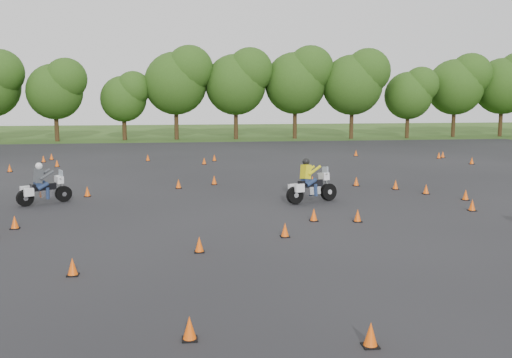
{
  "coord_description": "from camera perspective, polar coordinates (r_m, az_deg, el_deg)",
  "views": [
    {
      "loc": [
        -3.09,
        -19.22,
        4.7
      ],
      "look_at": [
        0.0,
        4.0,
        1.2
      ],
      "focal_mm": 40.0,
      "sensor_mm": 36.0,
      "label": 1
    }
  ],
  "objects": [
    {
      "name": "rider_yellow",
      "position": [
        24.9,
        5.7,
        -0.15
      ],
      "size": [
        2.62,
        1.62,
        1.94
      ],
      "primitive_type": null,
      "rotation": [
        0.0,
        0.0,
        0.37
      ],
      "color": "gold",
      "rests_on": "ground"
    },
    {
      "name": "rider_grey",
      "position": [
        26.08,
        -20.45,
        -0.39
      ],
      "size": [
        2.37,
        1.87,
        1.82
      ],
      "primitive_type": null,
      "rotation": [
        0.0,
        0.0,
        0.56
      ],
      "color": "#3C4044",
      "rests_on": "ground"
    },
    {
      "name": "asphalt_pad",
      "position": [
        25.84,
        -0.59,
        -1.97
      ],
      "size": [
        62.0,
        62.0,
        0.0
      ],
      "primitive_type": "plane",
      "color": "black",
      "rests_on": "ground"
    },
    {
      "name": "treeline",
      "position": [
        54.13,
        -2.32,
        8.39
      ],
      "size": [
        86.98,
        32.53,
        10.14
      ],
      "color": "#274714",
      "rests_on": "ground"
    },
    {
      "name": "ground",
      "position": [
        20.03,
        1.52,
        -5.08
      ],
      "size": [
        140.0,
        140.0,
        0.0
      ],
      "primitive_type": "plane",
      "color": "#2D5119",
      "rests_on": "ground"
    },
    {
      "name": "traffic_cones",
      "position": [
        25.51,
        -1.59,
        -1.6
      ],
      "size": [
        36.07,
        33.23,
        0.45
      ],
      "color": "#FD580A",
      "rests_on": "asphalt_pad"
    }
  ]
}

